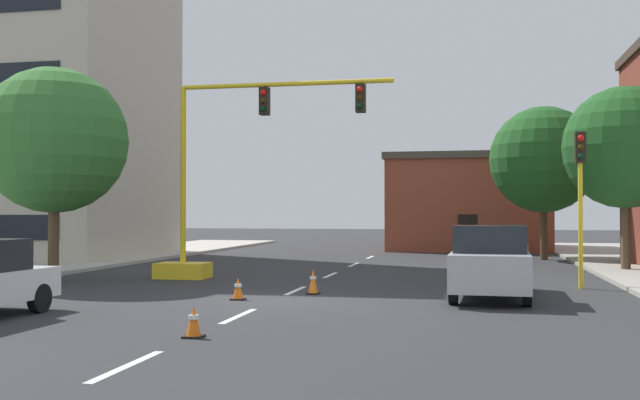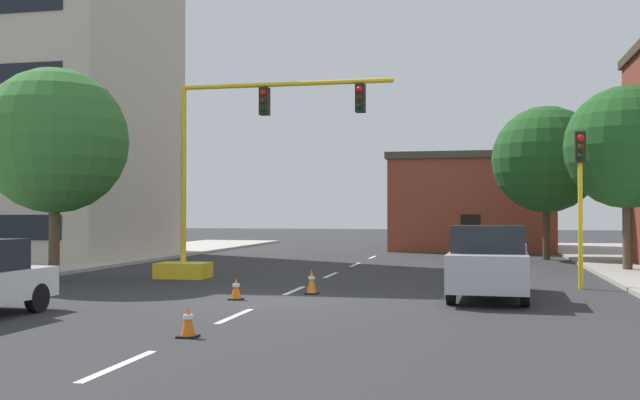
{
  "view_description": "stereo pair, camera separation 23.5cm",
  "coord_description": "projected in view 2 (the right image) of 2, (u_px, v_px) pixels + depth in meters",
  "views": [
    {
      "loc": [
        5.17,
        -19.02,
        2.36
      ],
      "look_at": [
        -0.03,
        6.25,
        2.76
      ],
      "focal_mm": 41.65,
      "sensor_mm": 36.0,
      "label": 1
    },
    {
      "loc": [
        5.4,
        -18.97,
        2.36
      ],
      "look_at": [
        -0.03,
        6.25,
        2.76
      ],
      "focal_mm": 41.65,
      "sensor_mm": 36.0,
      "label": 2
    }
  ],
  "objects": [
    {
      "name": "lane_stripe_seg_2",
      "position": [
        235.0,
        316.0,
        16.71
      ],
      "size": [
        0.16,
        2.4,
        0.01
      ],
      "primitive_type": "cube",
      "color": "silver",
      "rests_on": "ground_plane"
    },
    {
      "name": "lane_stripe_seg_4",
      "position": [
        331.0,
        275.0,
        27.46
      ],
      "size": [
        0.16,
        2.4,
        0.01
      ],
      "primitive_type": "cube",
      "color": "silver",
      "rests_on": "ground_plane"
    },
    {
      "name": "pickup_truck_silver",
      "position": [
        489.0,
        262.0,
        20.25
      ],
      "size": [
        2.18,
        5.46,
        1.99
      ],
      "color": "#BCBCC1",
      "rests_on": "ground_plane"
    },
    {
      "name": "building_brick_center",
      "position": [
        471.0,
        202.0,
        46.61
      ],
      "size": [
        9.81,
        9.41,
        5.84
      ],
      "color": "brown",
      "rests_on": "ground_plane"
    },
    {
      "name": "tree_left_near",
      "position": [
        55.0,
        141.0,
        24.97
      ],
      "size": [
        4.9,
        4.9,
        7.2
      ],
      "color": "brown",
      "rests_on": "ground_plane"
    },
    {
      "name": "traffic_cone_roadside_a",
      "position": [
        236.0,
        289.0,
        19.8
      ],
      "size": [
        0.36,
        0.36,
        0.6
      ],
      "color": "black",
      "rests_on": "ground_plane"
    },
    {
      "name": "tree_right_mid",
      "position": [
        627.0,
        147.0,
        28.57
      ],
      "size": [
        4.74,
        4.74,
        7.22
      ],
      "color": "brown",
      "rests_on": "ground_plane"
    },
    {
      "name": "traffic_cone_roadside_c",
      "position": [
        312.0,
        282.0,
        21.18
      ],
      "size": [
        0.36,
        0.36,
        0.72
      ],
      "color": "black",
      "rests_on": "ground_plane"
    },
    {
      "name": "building_tall_left",
      "position": [
        16.0,
        62.0,
        38.53
      ],
      "size": [
        14.73,
        10.98,
        20.29
      ],
      "color": "beige",
      "rests_on": "ground_plane"
    },
    {
      "name": "sidewalk_left",
      "position": [
        26.0,
        268.0,
        30.12
      ],
      "size": [
        6.0,
        56.0,
        0.14
      ],
      "primitive_type": "cube",
      "color": "#B2ADA3",
      "rests_on": "ground_plane"
    },
    {
      "name": "traffic_light_pole_right",
      "position": [
        580.0,
        173.0,
        22.63
      ],
      "size": [
        0.32,
        0.47,
        4.8
      ],
      "color": "yellow",
      "rests_on": "ground_plane"
    },
    {
      "name": "tree_right_far",
      "position": [
        546.0,
        160.0,
        36.23
      ],
      "size": [
        5.21,
        5.21,
        7.52
      ],
      "color": "#4C3823",
      "rests_on": "ground_plane"
    },
    {
      "name": "lane_stripe_seg_6",
      "position": [
        373.0,
        257.0,
        38.21
      ],
      "size": [
        0.16,
        2.4,
        0.01
      ],
      "primitive_type": "cube",
      "color": "silver",
      "rests_on": "ground_plane"
    },
    {
      "name": "traffic_cone_roadside_b",
      "position": [
        188.0,
        322.0,
        13.87
      ],
      "size": [
        0.36,
        0.36,
        0.6
      ],
      "color": "black",
      "rests_on": "ground_plane"
    },
    {
      "name": "lane_stripe_seg_1",
      "position": [
        119.0,
        365.0,
        11.33
      ],
      "size": [
        0.16,
        2.4,
        0.01
      ],
      "primitive_type": "cube",
      "color": "silver",
      "rests_on": "ground_plane"
    },
    {
      "name": "traffic_signal_gantry",
      "position": [
        211.0,
        216.0,
        26.01
      ],
      "size": [
        8.37,
        1.2,
        6.83
      ],
      "color": "yellow",
      "rests_on": "ground_plane"
    },
    {
      "name": "lane_stripe_seg_5",
      "position": [
        355.0,
        265.0,
        32.84
      ],
      "size": [
        0.16,
        2.4,
        0.01
      ],
      "primitive_type": "cube",
      "color": "silver",
      "rests_on": "ground_plane"
    },
    {
      "name": "ground_plane",
      "position": [
        271.0,
        300.0,
        19.64
      ],
      "size": [
        160.0,
        160.0,
        0.0
      ],
      "primitive_type": "plane",
      "color": "#2D2D30"
    },
    {
      "name": "lane_stripe_seg_3",
      "position": [
        294.0,
        291.0,
        22.08
      ],
      "size": [
        0.16,
        2.4,
        0.01
      ],
      "primitive_type": "cube",
      "color": "silver",
      "rests_on": "ground_plane"
    }
  ]
}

